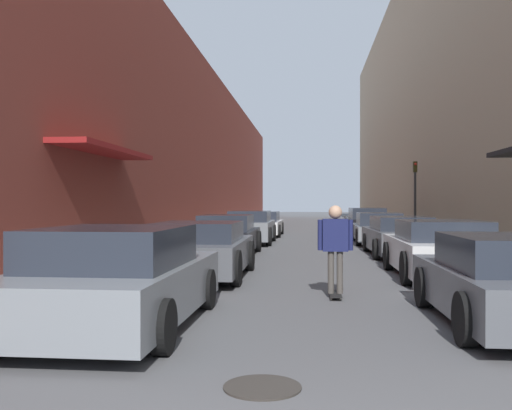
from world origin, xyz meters
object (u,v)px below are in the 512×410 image
object	(u,v)px
parked_car_right_1	(440,249)
parked_car_right_2	(399,236)
parked_car_left_2	(227,236)
parked_car_right_3	(378,228)
parked_car_left_0	(117,279)
manhole_cover	(262,387)
parked_car_left_4	(261,224)
parked_car_right_4	(366,222)
skateboarder	(335,241)
traffic_light	(415,191)
parked_car_left_3	(250,227)
parked_car_left_1	(201,250)

from	to	relation	value
parked_car_right_1	parked_car_right_2	size ratio (longest dim) A/B	0.90
parked_car_left_2	parked_car_right_3	xyz separation A→B (m)	(5.28, 5.70, -0.02)
parked_car_right_3	parked_car_right_1	bearing A→B (deg)	-89.41
parked_car_left_0	manhole_cover	distance (m)	3.16
parked_car_left_4	parked_car_right_4	xyz separation A→B (m)	(5.20, 1.13, 0.08)
parked_car_right_3	skateboarder	bearing A→B (deg)	-99.80
parked_car_left_0	skateboarder	distance (m)	3.98
parked_car_left_0	parked_car_right_1	xyz separation A→B (m)	(5.37, 5.48, -0.01)
parked_car_right_4	manhole_cover	distance (m)	24.11
parked_car_right_2	traffic_light	size ratio (longest dim) A/B	1.45
parked_car_left_2	parked_car_right_2	size ratio (longest dim) A/B	0.91
parked_car_right_3	parked_car_right_4	world-z (taller)	parked_car_right_4
parked_car_left_3	parked_car_right_3	xyz separation A→B (m)	(5.10, 0.53, -0.05)
parked_car_left_1	parked_car_left_2	bearing A→B (deg)	91.82
parked_car_right_2	parked_car_right_4	distance (m)	11.04
parked_car_right_2	manhole_cover	size ratio (longest dim) A/B	6.68
parked_car_right_2	skateboarder	world-z (taller)	skateboarder
parked_car_left_2	skateboarder	xyz separation A→B (m)	(2.99, -7.57, 0.36)
parked_car_left_0	parked_car_right_1	size ratio (longest dim) A/B	1.02
parked_car_left_4	parked_car_right_2	size ratio (longest dim) A/B	1.01
parked_car_right_4	traffic_light	xyz separation A→B (m)	(1.53, -4.70, 1.47)
parked_car_right_2	traffic_light	world-z (taller)	traffic_light
parked_car_left_3	manhole_cover	distance (m)	17.75
parked_car_right_3	parked_car_right_4	xyz separation A→B (m)	(0.10, 5.72, 0.06)
parked_car_left_0	traffic_light	xyz separation A→B (m)	(6.90, 16.91, 1.50)
parked_car_right_1	parked_car_right_2	bearing A→B (deg)	90.97
parked_car_left_0	parked_car_right_1	world-z (taller)	parked_car_left_0
parked_car_left_4	manhole_cover	size ratio (longest dim) A/B	6.73
parked_car_left_0	parked_car_right_2	world-z (taller)	parked_car_left_0
parked_car_right_2	parked_car_right_4	bearing A→B (deg)	89.57
parked_car_left_1	parked_car_left_2	size ratio (longest dim) A/B	1.00
parked_car_left_2	parked_car_right_4	bearing A→B (deg)	64.75
parked_car_right_3	parked_car_right_4	distance (m)	5.72
parked_car_left_3	parked_car_left_4	world-z (taller)	parked_car_left_3
parked_car_right_2	parked_car_right_3	bearing A→B (deg)	90.23
skateboarder	manhole_cover	distance (m)	5.06
parked_car_left_4	parked_car_right_2	distance (m)	11.16
parked_car_left_0	parked_car_left_1	distance (m)	5.00
parked_car_left_0	parked_car_right_2	distance (m)	11.82
parked_car_left_1	skateboarder	bearing A→B (deg)	-40.05
parked_car_left_1	traffic_light	size ratio (longest dim) A/B	1.32
parked_car_left_2	parked_car_right_4	distance (m)	12.63
parked_car_right_2	skateboarder	xyz separation A→B (m)	(-2.31, -7.95, 0.38)
parked_car_left_0	parked_car_left_3	distance (m)	15.36
skateboarder	manhole_cover	world-z (taller)	skateboarder
parked_car_left_0	parked_car_left_1	xyz separation A→B (m)	(0.15, 5.00, -0.02)
parked_car_right_3	parked_car_left_4	bearing A→B (deg)	137.97
parked_car_left_3	skateboarder	distance (m)	13.05
parked_car_right_4	skateboarder	xyz separation A→B (m)	(-2.40, -18.99, 0.32)
parked_car_right_2	manhole_cover	bearing A→B (deg)	-103.89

